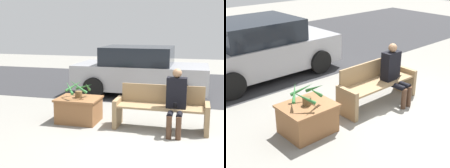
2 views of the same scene
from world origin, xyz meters
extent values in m
plane|color=gray|center=(0.00, 0.00, 0.00)|extent=(30.00, 30.00, 0.00)
cube|color=#2D2D30|center=(0.00, 5.71, 0.00)|extent=(20.00, 6.00, 0.01)
cube|color=#8C704C|center=(-1.03, 0.82, 0.29)|extent=(0.09, 0.55, 0.59)
cube|color=#8C704C|center=(0.76, 0.82, 0.29)|extent=(0.09, 0.55, 0.59)
cube|color=#8C704C|center=(-0.13, 0.82, 0.47)|extent=(1.70, 0.51, 0.04)
cube|color=#8C704C|center=(-0.13, 1.07, 0.68)|extent=(1.70, 0.04, 0.39)
cube|color=black|center=(0.17, 0.78, 0.79)|extent=(0.38, 0.22, 0.60)
sphere|color=#8C6647|center=(0.17, 0.76, 1.17)|extent=(0.18, 0.18, 0.18)
cylinder|color=black|center=(0.08, 0.55, 0.43)|extent=(0.11, 0.46, 0.11)
cylinder|color=black|center=(0.26, 0.55, 0.43)|extent=(0.11, 0.46, 0.11)
cylinder|color=#472D1E|center=(0.08, 0.32, 0.22)|extent=(0.10, 0.10, 0.43)
cylinder|color=#472D1E|center=(0.26, 0.32, 0.22)|extent=(0.10, 0.10, 0.43)
cube|color=black|center=(0.17, 0.55, 0.59)|extent=(0.07, 0.09, 0.12)
cube|color=brown|center=(-1.91, 0.88, 0.27)|extent=(0.86, 0.71, 0.53)
cube|color=brown|center=(-1.91, 0.88, 0.51)|extent=(0.91, 0.76, 0.04)
cylinder|color=brown|center=(-1.91, 0.88, 0.60)|extent=(0.15, 0.15, 0.14)
cone|color=#2D6B33|center=(-1.71, 0.91, 0.78)|extent=(0.13, 0.43, 0.27)
cone|color=#2D6B33|center=(-1.86, 1.09, 0.74)|extent=(0.45, 0.17, 0.19)
cone|color=#2D6B33|center=(-2.07, 1.01, 0.77)|extent=(0.32, 0.38, 0.24)
cone|color=#2D6B33|center=(-2.07, 0.75, 0.77)|extent=(0.32, 0.38, 0.24)
cone|color=#2D6B33|center=(-1.85, 0.71, 0.81)|extent=(0.39, 0.19, 0.32)
cube|color=#99999E|center=(-1.11, 3.95, 0.56)|extent=(3.91, 1.80, 0.73)
cube|color=black|center=(-1.21, 3.95, 1.19)|extent=(2.03, 1.66, 0.53)
cylinder|color=black|center=(0.10, 3.05, 0.31)|extent=(0.61, 0.18, 0.61)
cylinder|color=black|center=(0.10, 4.85, 0.31)|extent=(0.61, 0.18, 0.61)
cylinder|color=black|center=(-2.32, 3.05, 0.31)|extent=(0.61, 0.18, 0.61)
camera|label=1|loc=(0.54, -5.26, 2.06)|focal=50.00mm
camera|label=2|loc=(-4.68, -3.06, 2.94)|focal=50.00mm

